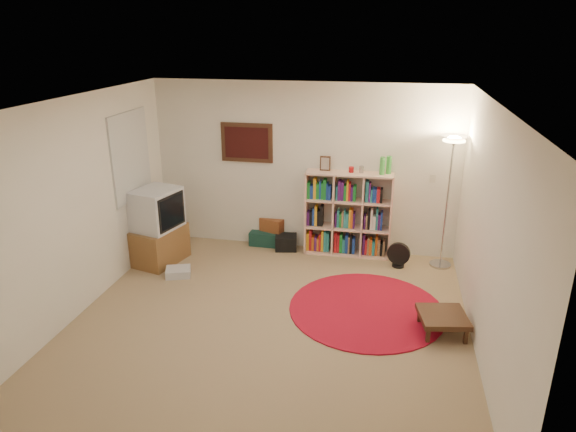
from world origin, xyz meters
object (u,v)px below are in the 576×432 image
at_px(floor_fan, 399,255).
at_px(side_table, 443,317).
at_px(floor_lamp, 452,159).
at_px(tv_stand, 158,228).
at_px(bookshelf, 347,215).
at_px(suitcase, 273,237).

bearing_deg(floor_fan, side_table, -62.40).
relative_size(floor_lamp, tv_stand, 1.71).
relative_size(floor_fan, tv_stand, 0.33).
distance_m(floor_fan, side_table, 1.68).
xyz_separation_m(bookshelf, tv_stand, (-2.60, -0.85, -0.08)).
height_order(floor_fan, side_table, floor_fan).
height_order(floor_lamp, floor_fan, floor_lamp).
relative_size(floor_fan, suitcase, 0.54).
xyz_separation_m(tv_stand, side_table, (3.85, -1.12, -0.33)).
distance_m(floor_lamp, floor_fan, 1.50).
xyz_separation_m(floor_lamp, side_table, (-0.12, -1.78, -1.36)).
xyz_separation_m(bookshelf, floor_fan, (0.78, -0.35, -0.42)).
distance_m(tv_stand, suitcase, 1.79).
bearing_deg(side_table, floor_lamp, 86.25).
bearing_deg(suitcase, bookshelf, -5.21).
height_order(bookshelf, floor_lamp, floor_lamp).
xyz_separation_m(tv_stand, suitcase, (1.44, 0.98, -0.42)).
relative_size(floor_lamp, suitcase, 2.77).
distance_m(bookshelf, floor_lamp, 1.68).
bearing_deg(side_table, suitcase, 138.96).
height_order(bookshelf, suitcase, bookshelf).
height_order(suitcase, side_table, side_table).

